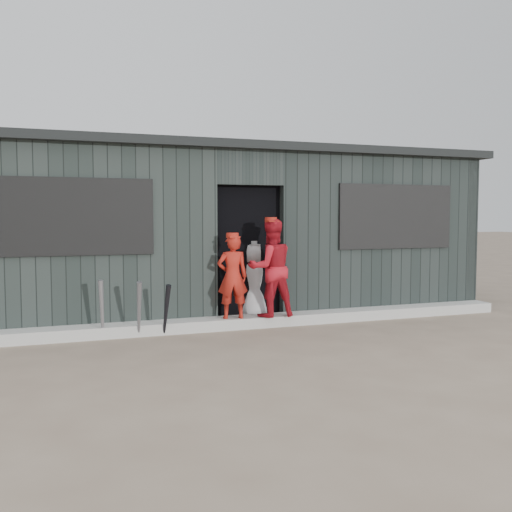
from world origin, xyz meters
name	(u,v)px	position (x,y,z in m)	size (l,w,h in m)	color
ground	(311,356)	(0.00, 0.00, 0.00)	(80.00, 80.00, 0.00)	#766351
curb	(256,321)	(0.00, 1.82, 0.07)	(8.00, 0.36, 0.15)	#ADADA8
bat_left	(102,310)	(-2.11, 1.63, 0.39)	(0.07, 0.07, 0.77)	gray
bat_mid	(139,310)	(-1.66, 1.56, 0.37)	(0.07, 0.07, 0.76)	slate
bat_right	(166,310)	(-1.32, 1.56, 0.35)	(0.07, 0.07, 0.70)	black
player_red_left	(232,277)	(-0.36, 1.75, 0.73)	(0.42, 0.28, 1.15)	#AF2015
player_red_right	(271,268)	(0.19, 1.72, 0.83)	(0.66, 0.52, 1.37)	red
player_grey_back	(253,282)	(0.10, 2.22, 0.59)	(0.57, 0.37, 1.17)	#B9B9B9
dugout	(221,232)	(0.00, 3.50, 1.29)	(8.30, 3.30, 2.62)	black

